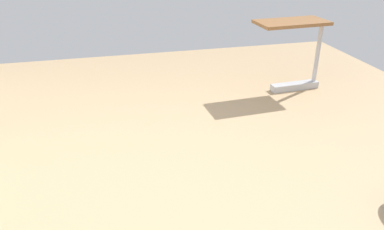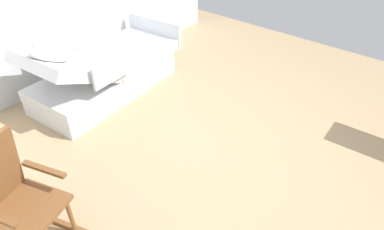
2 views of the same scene
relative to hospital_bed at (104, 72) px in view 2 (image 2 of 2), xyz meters
The scene contains 3 objects.
ground_plane 2.03m from the hospital_bed, behind, with size 6.72×6.72×0.00m, color tan.
hospital_bed is the anchor object (origin of this frame).
rocking_chair 2.35m from the hospital_bed, 126.91° to the left, with size 0.87×0.69×1.05m.
Camera 2 is at (-1.44, 2.35, 2.51)m, focal length 31.87 mm.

